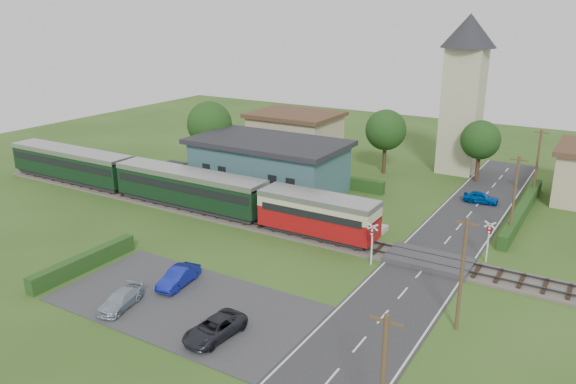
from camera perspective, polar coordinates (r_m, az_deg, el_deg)
The scene contains 30 objects.
ground at distance 45.22m, azimuth 1.11°, elevation -5.37°, with size 120.00×120.00×0.00m, color #2D4C19.
railway_track at distance 46.79m, azimuth 2.34°, elevation -4.41°, with size 76.00×3.20×0.49m.
road at distance 41.61m, azimuth 13.25°, elevation -8.03°, with size 6.00×70.00×0.05m, color #28282B.
car_park at distance 37.26m, azimuth -10.40°, elevation -11.07°, with size 17.00×9.00×0.08m, color #333335.
crossing_deck at distance 43.27m, azimuth 14.11°, elevation -6.76°, with size 6.20×3.40×0.45m, color #333335.
platform at distance 54.32m, azimuth -5.29°, elevation -1.09°, with size 30.00×3.00×0.45m, color gray.
equipment_hut at distance 58.77m, azimuth -11.65°, elevation 1.66°, with size 2.30×2.30×2.55m.
station_building at distance 58.14m, azimuth -1.99°, elevation 2.82°, with size 16.00×9.00×5.30m.
train at distance 55.20m, azimuth -12.48°, elevation 0.99°, with size 43.20×2.90×3.40m.
church_tower at distance 66.32m, azimuth 17.50°, elevation 10.55°, with size 6.00×6.00×17.60m.
house_west at distance 72.25m, azimuth 0.74°, elevation 5.94°, with size 10.80×8.80×5.50m.
hedge_carpark at distance 43.35m, azimuth -20.02°, elevation -6.75°, with size 0.80×9.00×1.20m, color #193814.
hedge_roadside at distance 55.19m, azimuth 22.70°, elevation -1.75°, with size 0.80×18.00×1.20m, color #193814.
hedge_station at distance 62.37m, azimuth 0.28°, elevation 1.94°, with size 22.00×0.80×1.30m, color #193814.
tree_a at distance 65.64m, azimuth -7.97°, elevation 6.84°, with size 5.20×5.20×8.00m.
tree_b at distance 64.50m, azimuth 9.90°, elevation 6.21°, with size 4.60×4.60×7.34m.
tree_c at distance 63.69m, azimuth 18.97°, elevation 5.01°, with size 4.20×4.20×6.78m.
utility_pole_b at distance 33.87m, azimuth 17.24°, elevation -7.91°, with size 1.40×0.22×7.00m.
utility_pole_c at distance 48.60m, azimuth 21.99°, elevation -0.47°, with size 1.40×0.22×7.00m.
utility_pole_d at distance 60.08m, azimuth 23.98°, elevation 2.67°, with size 1.40×0.22×7.00m.
crossing_signal_near at distance 41.47m, azimuth 8.55°, elevation -4.61°, with size 0.84×0.28×3.28m.
crossing_signal_far at distance 43.95m, azimuth 19.72°, elevation -4.19°, with size 0.84×0.28×3.28m.
streetlamp_west at distance 71.94m, azimuth -6.14°, elevation 5.99°, with size 0.30×0.30×5.15m.
streetlamp_east at distance 64.90m, azimuth 26.10°, elevation 2.90°, with size 0.30×0.30×5.15m.
car_on_road at distance 57.54m, azimuth 19.00°, elevation -0.52°, with size 1.32×3.28×1.12m, color #0144A4.
car_park_blue at distance 39.25m, azimuth -11.07°, elevation -8.46°, with size 1.29×3.70×1.22m, color navy.
car_park_silver at distance 37.45m, azimuth -16.66°, elevation -10.44°, with size 1.46×3.59×1.04m, color #96A6B5.
car_park_dark at distance 33.23m, azimuth -7.48°, elevation -13.57°, with size 1.89×4.10×1.14m, color black.
pedestrian_near at distance 51.61m, azimuth -0.49°, elevation -0.82°, with size 0.60×0.40×1.66m, color gray.
pedestrian_far at distance 58.39m, azimuth -11.63°, elevation 1.11°, with size 0.85×0.66×1.74m, color gray.
Camera 1 is at (20.65, -35.97, 18.02)m, focal length 35.00 mm.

